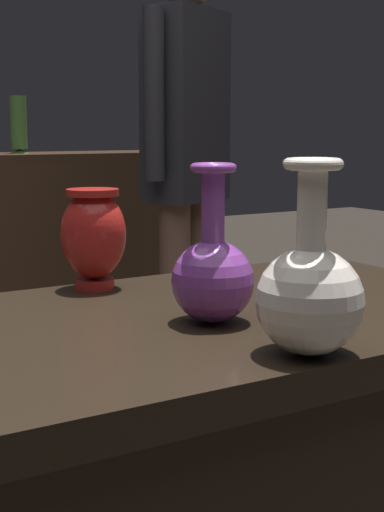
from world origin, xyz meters
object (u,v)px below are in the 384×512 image
object	(u,v)px
vase_centerpiece	(213,273)
shelf_vase_right	(19,125)
vase_left_accent	(93,235)
visitor_near_right	(186,154)
vase_right_accent	(310,293)

from	to	relation	value
vase_centerpiece	shelf_vase_right	xyz separation A→B (m)	(0.48, 2.28, 0.23)
vase_centerpiece	vase_left_accent	size ratio (longest dim) A/B	1.31
visitor_near_right	vase_left_accent	bearing A→B (deg)	25.04
vase_centerpiece	vase_right_accent	world-z (taller)	vase_right_accent
vase_centerpiece	visitor_near_right	bearing A→B (deg)	60.34
shelf_vase_right	vase_right_accent	bearing A→B (deg)	-100.65
vase_right_accent	vase_centerpiece	bearing A→B (deg)	94.12
vase_right_accent	shelf_vase_right	distance (m)	2.54
vase_centerpiece	vase_left_accent	xyz separation A→B (m)	(-0.05, 0.32, 0.03)
vase_centerpiece	visitor_near_right	xyz separation A→B (m)	(0.79, 1.38, 0.13)
vase_centerpiece	visitor_near_right	world-z (taller)	visitor_near_right
vase_centerpiece	shelf_vase_right	size ratio (longest dim) A/B	0.99
vase_centerpiece	visitor_near_right	distance (m)	1.60
vase_centerpiece	vase_right_accent	xyz separation A→B (m)	(0.01, -0.21, 0.01)
vase_left_accent	shelf_vase_right	xyz separation A→B (m)	(0.53, 1.96, 0.21)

